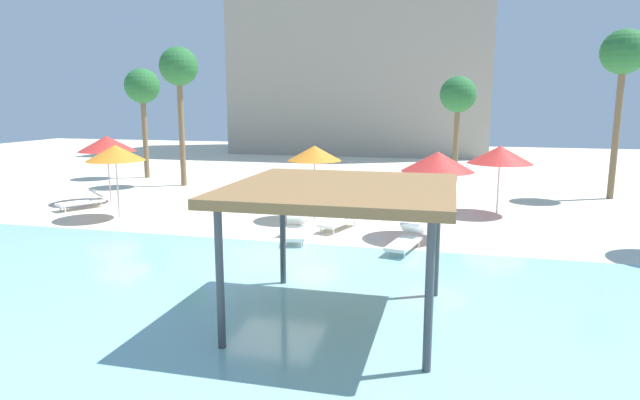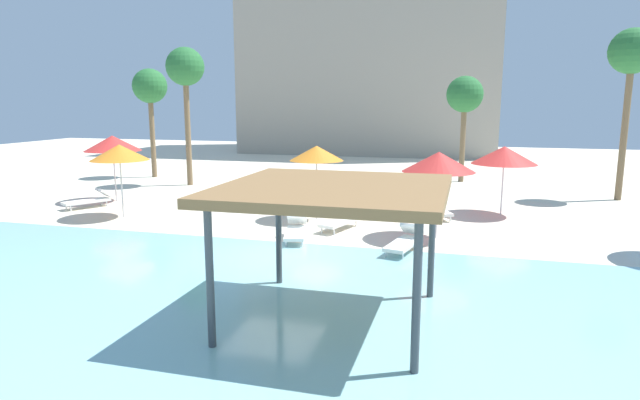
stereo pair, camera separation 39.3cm
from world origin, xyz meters
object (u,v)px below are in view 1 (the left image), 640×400
Objects in this scene: lounge_chair_0 at (406,240)px; lounge_chair_4 at (85,200)px; beach_umbrella_orange_5 at (314,153)px; shade_pavilion at (342,194)px; beach_umbrella_red_2 at (107,144)px; palm_tree_0 at (179,70)px; lounge_chair_3 at (296,230)px; lounge_chair_1 at (432,208)px; lounge_chair_5 at (341,219)px; palm_tree_1 at (624,57)px; palm_tree_2 at (142,88)px; beach_umbrella_red_0 at (438,162)px; palm_tree_3 at (458,96)px; beach_umbrella_red_1 at (500,155)px; beach_umbrella_orange_3 at (115,153)px.

lounge_chair_4 is at bearing -91.45° from lounge_chair_0.
shade_pavilion is at bearing -72.31° from beach_umbrella_orange_5.
beach_umbrella_red_2 is 6.01m from palm_tree_0.
lounge_chair_3 is 10.08m from lounge_chair_4.
lounge_chair_1 is 1.01× the size of lounge_chair_4.
lounge_chair_4 is 10.76m from lounge_chair_5.
beach_umbrella_orange_5 is 14.24m from palm_tree_1.
lounge_chair_4 is at bearing -74.01° from palm_tree_2.
beach_umbrella_orange_5 is 4.89m from lounge_chair_1.
lounge_chair_4 is at bearing 145.09° from shade_pavilion.
beach_umbrella_red_0 is 0.49× the size of palm_tree_3.
beach_umbrella_red_1 is at bearing -13.25° from palm_tree_0.
beach_umbrella_orange_5 is 2.71m from lounge_chair_5.
lounge_chair_1 is at bearing -142.82° from palm_tree_1.
lounge_chair_3 is 13.86m from palm_tree_0.
palm_tree_1 reaches higher than beach_umbrella_orange_5.
palm_tree_1 is at bearing 25.15° from beach_umbrella_orange_3.
beach_umbrella_red_1 is at bearing 118.11° from lounge_chair_3.
lounge_chair_1 is at bearing 82.81° from shade_pavilion.
palm_tree_0 reaches higher than beach_umbrella_red_2.
lounge_chair_0 is (0.80, 5.37, -2.21)m from shade_pavilion.
beach_umbrella_red_1 is 15.99m from beach_umbrella_red_2.
beach_umbrella_red_1 reaches higher than lounge_chair_5.
beach_umbrella_red_1 is 0.97× the size of beach_umbrella_orange_5.
beach_umbrella_orange_3 is 11.81m from lounge_chair_1.
beach_umbrella_red_0 is at bearing -20.20° from beach_umbrella_orange_5.
palm_tree_1 is (7.54, 5.72, 5.78)m from lounge_chair_1.
palm_tree_1 is at bearing 61.24° from shade_pavilion.
beach_umbrella_red_0 is 19.33m from palm_tree_2.
palm_tree_0 is at bearing -109.43° from lounge_chair_5.
palm_tree_3 is at bearing 100.83° from beach_umbrella_red_1.
lounge_chair_4 is at bearing 152.39° from beach_umbrella_orange_3.
lounge_chair_0 is at bearing -20.02° from beach_umbrella_red_2.
palm_tree_3 is at bearing -178.95° from lounge_chair_5.
palm_tree_3 is (0.57, 12.71, 2.08)m from beach_umbrella_red_0.
lounge_chair_5 is (1.23, -1.21, -2.09)m from beach_umbrella_orange_5.
lounge_chair_1 is at bearing -155.38° from beach_umbrella_red_1.
lounge_chair_4 is at bearing -160.39° from palm_tree_1.
beach_umbrella_orange_3 is at bearing -133.62° from palm_tree_3.
palm_tree_3 reaches higher than beach_umbrella_orange_5.
lounge_chair_4 is at bearing -98.33° from palm_tree_0.
palm_tree_3 is at bearing 9.09° from palm_tree_2.
palm_tree_2 is (-16.34, 10.01, 2.53)m from beach_umbrella_red_0.
lounge_chair_4 is (-2.41, 1.26, -2.08)m from beach_umbrella_orange_3.
palm_tree_1 is at bearing 146.97° from lounge_chair_5.
palm_tree_3 is at bearing 87.44° from beach_umbrella_red_0.
palm_tree_3 reaches higher than beach_umbrella_red_0.
beach_umbrella_red_0 is 1.40× the size of lounge_chair_4.
lounge_chair_0 is at bearing -31.83° from lounge_chair_1.
palm_tree_1 is 23.69m from palm_tree_2.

